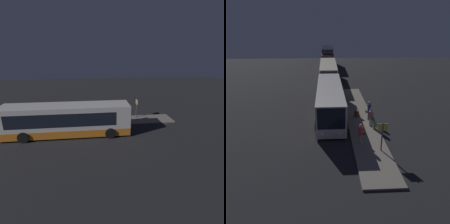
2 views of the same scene
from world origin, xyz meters
The scene contains 9 objects.
ground centered at (0.00, 0.00, 0.00)m, with size 80.00×80.00×0.00m, color #232326.
platform centered at (0.00, 2.91, 0.06)m, with size 20.00×2.62×0.13m.
bus_lead centered at (-1.64, 0.01, 1.45)m, with size 11.79×2.79×2.92m.
passenger_boarding centered at (0.57, 3.68, 1.16)m, with size 0.45×0.58×1.87m.
passenger_waiting centered at (4.92, 2.23, 1.02)m, with size 0.57×0.59×1.65m.
passenger_with_bags centered at (1.85, 3.62, 1.01)m, with size 0.63×0.49×1.65m.
suitcase centered at (2.39, 3.80, 0.49)m, with size 0.46×0.20×0.97m.
sign_post centered at (5.99, 3.60, 1.56)m, with size 0.10×0.76×2.20m.
trash_bin centered at (-0.26, 2.64, 0.45)m, with size 0.44×0.44×0.65m.
Camera 1 is at (0.80, -15.59, 7.35)m, focal length 28.00 mm.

